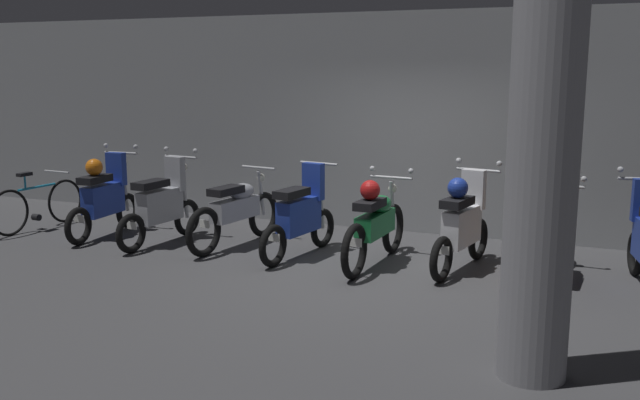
# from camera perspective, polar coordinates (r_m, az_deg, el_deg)

# --- Properties ---
(ground_plane) EXTENTS (80.00, 80.00, 0.00)m
(ground_plane) POSITION_cam_1_polar(r_m,az_deg,el_deg) (8.45, 3.83, -5.78)
(ground_plane) COLOR #424244
(back_wall) EXTENTS (16.17, 0.30, 3.19)m
(back_wall) POSITION_cam_1_polar(r_m,az_deg,el_deg) (10.42, 7.99, 6.17)
(back_wall) COLOR gray
(back_wall) RESTS_ON ground
(motorbike_slot_0) EXTENTS (0.59, 1.68, 1.29)m
(motorbike_slot_0) POSITION_cam_1_polar(r_m,az_deg,el_deg) (10.56, -17.11, 0.24)
(motorbike_slot_0) COLOR black
(motorbike_slot_0) RESTS_ON ground
(motorbike_slot_1) EXTENTS (0.59, 1.68, 1.29)m
(motorbike_slot_1) POSITION_cam_1_polar(r_m,az_deg,el_deg) (9.90, -12.72, -0.45)
(motorbike_slot_1) COLOR black
(motorbike_slot_1) RESTS_ON ground
(motorbike_slot_2) EXTENTS (0.58, 1.94, 1.03)m
(motorbike_slot_2) POSITION_cam_1_polar(r_m,az_deg,el_deg) (9.59, -6.82, -0.85)
(motorbike_slot_2) COLOR black
(motorbike_slot_2) RESTS_ON ground
(motorbike_slot_3) EXTENTS (0.56, 1.67, 1.18)m
(motorbike_slot_3) POSITION_cam_1_polar(r_m,az_deg,el_deg) (9.00, -1.58, -1.31)
(motorbike_slot_3) COLOR black
(motorbike_slot_3) RESTS_ON ground
(motorbike_slot_4) EXTENTS (0.59, 1.95, 1.15)m
(motorbike_slot_4) POSITION_cam_1_polar(r_m,az_deg,el_deg) (8.61, 4.52, -1.86)
(motorbike_slot_4) COLOR black
(motorbike_slot_4) RESTS_ON ground
(motorbike_slot_5) EXTENTS (0.59, 1.67, 1.29)m
(motorbike_slot_5) POSITION_cam_1_polar(r_m,az_deg,el_deg) (8.54, 11.48, -1.87)
(motorbike_slot_5) COLOR black
(motorbike_slot_5) RESTS_ON ground
(motorbike_slot_6) EXTENTS (0.59, 1.95, 1.15)m
(motorbike_slot_6) POSITION_cam_1_polar(r_m,az_deg,el_deg) (8.39, 18.25, -2.95)
(motorbike_slot_6) COLOR black
(motorbike_slot_6) RESTS_ON ground
(bicycle) EXTENTS (0.50, 1.73, 0.89)m
(bicycle) POSITION_cam_1_polar(r_m,az_deg,el_deg) (11.38, -21.90, -0.40)
(bicycle) COLOR black
(bicycle) RESTS_ON ground
(support_pillar) EXTENTS (0.53, 0.53, 3.19)m
(support_pillar) POSITION_cam_1_polar(r_m,az_deg,el_deg) (5.50, 17.56, 1.93)
(support_pillar) COLOR gray
(support_pillar) RESTS_ON ground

